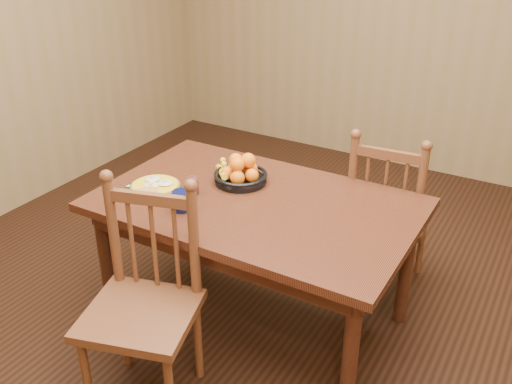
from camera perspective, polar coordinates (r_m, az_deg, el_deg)
The scene contains 10 objects.
room at distance 2.66m, azimuth 0.00°, elevation 10.64°, with size 4.52×5.02×2.72m.
dining_table at distance 2.92m, azimuth 0.00°, elevation -2.36°, with size 1.60×1.00×0.75m.
chair_far at distance 3.39m, azimuth 13.01°, elevation -2.12°, with size 0.49×0.47×1.00m.
chair_near at distance 2.62m, azimuth -11.16°, elevation -10.99°, with size 0.58×0.57×1.04m.
breakfast_plate at distance 3.06m, azimuth -10.08°, elevation 0.63°, with size 0.26×0.31×0.04m.
fork at distance 2.89m, azimuth -7.20°, elevation -0.91°, with size 0.05×0.18×0.00m.
spoon at distance 3.09m, azimuth -12.88°, elevation 0.50°, with size 0.05×0.16×0.01m.
coffee_mug at distance 2.80m, azimuth -7.38°, elevation -0.87°, with size 0.13×0.09×0.10m.
juice_glass at distance 2.95m, azimuth -6.32°, elevation 0.58°, with size 0.06×0.06×0.09m.
fruit_bowl at distance 3.05m, azimuth -1.64°, elevation 1.96°, with size 0.32×0.29×0.17m.
Camera 1 is at (1.28, -2.20, 2.10)m, focal length 40.00 mm.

